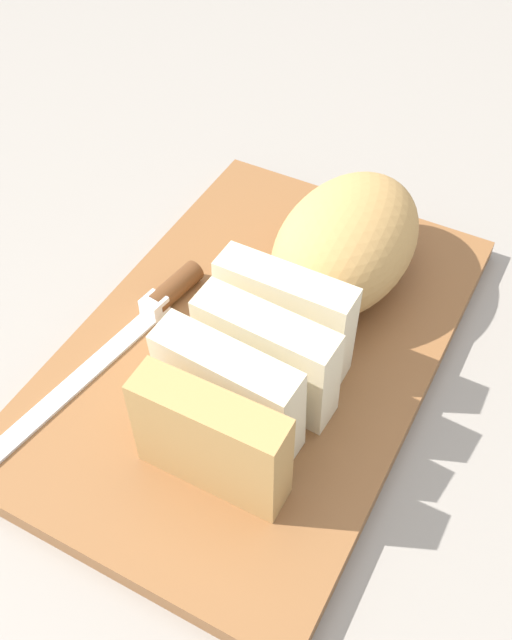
{
  "coord_description": "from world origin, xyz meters",
  "views": [
    {
      "loc": [
        0.37,
        0.2,
        0.51
      ],
      "look_at": [
        0.0,
        0.0,
        0.05
      ],
      "focal_mm": 41.43,
      "sensor_mm": 36.0,
      "label": 1
    }
  ],
  "objects": [
    {
      "name": "ground_plane",
      "position": [
        0.0,
        0.0,
        0.0
      ],
      "size": [
        3.0,
        3.0,
        0.0
      ],
      "primitive_type": "plane",
      "color": "gray"
    },
    {
      "name": "bread_knife",
      "position": [
        0.02,
        -0.1,
        0.03
      ],
      "size": [
        0.26,
        0.06,
        0.02
      ],
      "rotation": [
        0.0,
        0.0,
        -0.14
      ],
      "color": "silver",
      "rests_on": "cutting_board"
    },
    {
      "name": "bread_loaf",
      "position": [
        -0.04,
        0.03,
        0.07
      ],
      "size": [
        0.35,
        0.13,
        0.1
      ],
      "rotation": [
        0.0,
        0.0,
        -0.03
      ],
      "color": "tan",
      "rests_on": "cutting_board"
    },
    {
      "name": "crumb_near_loaf",
      "position": [
        0.0,
        0.04,
        0.02
      ],
      "size": [
        0.01,
        0.01,
        0.01
      ],
      "primitive_type": "sphere",
      "color": "#996633",
      "rests_on": "cutting_board"
    },
    {
      "name": "crumb_near_knife",
      "position": [
        0.0,
        -0.06,
        0.02
      ],
      "size": [
        0.01,
        0.01,
        0.01
      ],
      "primitive_type": "sphere",
      "color": "#996633",
      "rests_on": "cutting_board"
    },
    {
      "name": "cutting_board",
      "position": [
        0.0,
        0.0,
        0.01
      ],
      "size": [
        0.46,
        0.3,
        0.02
      ],
      "primitive_type": "cube",
      "rotation": [
        0.0,
        0.0,
        -0.0
      ],
      "color": "brown",
      "rests_on": "ground_plane"
    },
    {
      "name": "crumb_stray_left",
      "position": [
        -0.03,
        0.01,
        0.02
      ],
      "size": [
        0.01,
        0.01,
        0.01
      ],
      "primitive_type": "sphere",
      "color": "#996633",
      "rests_on": "cutting_board"
    }
  ]
}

